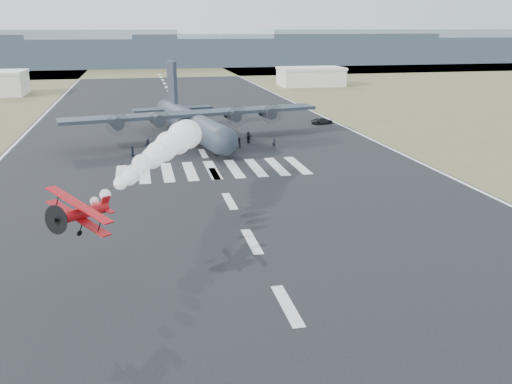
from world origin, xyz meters
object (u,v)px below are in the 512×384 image
object	(u,v)px
crew_d	(249,138)
crew_g	(162,149)
crew_c	(148,145)
crew_e	(132,151)
transport_aircraft	(191,121)
crew_a	(274,143)
crew_h	(239,143)
hangar_right	(311,76)
support_vehicle	(322,121)
crew_f	(248,137)
crew_b	(203,139)
aerobatic_biplane	(81,213)

from	to	relation	value
crew_d	crew_g	world-z (taller)	crew_d
crew_c	crew_e	distance (m)	4.57
transport_aircraft	crew_g	distance (m)	11.53
crew_a	crew_e	xyz separation A→B (m)	(-22.03, -1.18, 0.05)
crew_a	crew_g	xyz separation A→B (m)	(-17.62, -0.58, 0.01)
crew_c	crew_h	xyz separation A→B (m)	(14.24, -1.42, -0.07)
crew_e	hangar_right	bearing A→B (deg)	-26.94
support_vehicle	crew_c	world-z (taller)	crew_c
hangar_right	crew_h	bearing A→B (deg)	-114.61
crew_f	crew_g	bearing A→B (deg)	148.24
transport_aircraft	crew_g	xyz separation A→B (m)	(-5.52, -9.83, -2.42)
crew_c	hangar_right	bearing A→B (deg)	31.47
crew_b	crew_c	bearing A→B (deg)	-176.38
crew_b	crew_g	size ratio (longest dim) A/B	1.17
crew_d	crew_e	size ratio (longest dim) A/B	1.01
crew_e	crew_g	bearing A→B (deg)	-77.01
crew_a	crew_d	xyz separation A→B (m)	(-3.07, 4.67, 0.06)
support_vehicle	crew_h	xyz separation A→B (m)	(-20.21, -18.20, 0.22)
support_vehicle	crew_a	bearing A→B (deg)	127.67
hangar_right	crew_f	xyz separation A→B (m)	(-37.68, -83.57, -2.08)
aerobatic_biplane	crew_g	world-z (taller)	aerobatic_biplane
crew_g	crew_b	bearing A→B (deg)	165.77
crew_b	crew_e	distance (m)	12.88
aerobatic_biplane	crew_g	xyz separation A→B (m)	(7.38, 44.78, -5.61)
crew_b	crew_c	size ratio (longest dim) A/B	1.03
hangar_right	crew_c	size ratio (longest dim) A/B	11.46
support_vehicle	transport_aircraft	bearing A→B (deg)	95.72
crew_e	crew_c	bearing A→B (deg)	-25.96
support_vehicle	crew_f	distance (m)	23.11
crew_b	crew_c	xyz separation A→B (m)	(-8.91, -2.31, -0.03)
hangar_right	crew_g	size ratio (longest dim) A/B	12.94
crew_b	crew_g	distance (m)	8.88
support_vehicle	hangar_right	bearing A→B (deg)	-31.12
crew_a	crew_c	xyz separation A→B (m)	(-19.66, 2.73, 0.11)
hangar_right	crew_h	world-z (taller)	hangar_right
hangar_right	crew_a	world-z (taller)	hangar_right
crew_b	crew_h	size ratio (longest dim) A/B	1.12
crew_f	crew_h	xyz separation A→B (m)	(-2.27, -3.63, -0.10)
crew_d	crew_h	bearing A→B (deg)	-31.57
aerobatic_biplane	crew_e	bearing A→B (deg)	105.78
crew_a	crew_d	size ratio (longest dim) A/B	0.93
crew_d	aerobatic_biplane	bearing A→B (deg)	-20.23
support_vehicle	crew_a	size ratio (longest dim) A/B	2.78
support_vehicle	crew_a	world-z (taller)	crew_a
hangar_right	aerobatic_biplane	distance (m)	146.56
support_vehicle	crew_d	distance (m)	23.23
transport_aircraft	crew_h	size ratio (longest dim) A/B	25.98
hangar_right	support_vehicle	size ratio (longest dim) A/B	4.68
crew_c	crew_f	size ratio (longest dim) A/B	0.96
hangar_right	crew_d	xyz separation A→B (m)	(-37.59, -83.85, -2.17)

